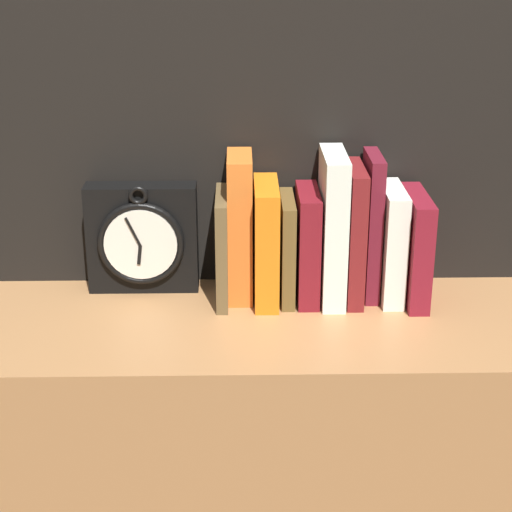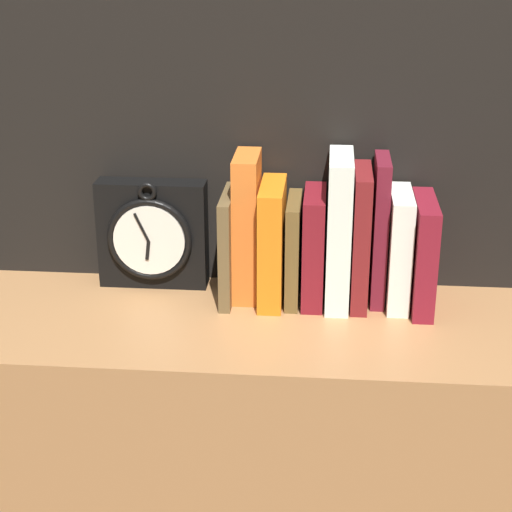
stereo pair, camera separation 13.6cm
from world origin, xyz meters
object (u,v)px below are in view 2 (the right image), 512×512
Objects in this scene: book_slot1_orange at (247,227)px; book_slot9_maroon at (423,254)px; book_slot7_maroon at (379,230)px; book_slot3_brown at (293,250)px; book_slot2_orange at (272,243)px; book_slot0_brown at (228,246)px; book_slot5_white at (339,231)px; book_slot4_maroon at (314,247)px; clock at (152,234)px; book_slot8_white at (399,249)px; book_slot6_maroon at (361,237)px.

book_slot9_maroon is at bearing -3.93° from book_slot1_orange.
book_slot1_orange is 1.00× the size of book_slot7_maroon.
book_slot9_maroon is (0.22, -0.01, 0.00)m from book_slot3_brown.
book_slot7_maroon reaches higher than book_slot2_orange.
book_slot0_brown is 0.19m from book_slot5_white.
book_slot4_maroon is at bearing -174.20° from book_slot7_maroon.
book_slot3_brown is 0.93× the size of book_slot4_maroon.
book_slot2_orange is 1.07× the size of book_slot4_maroon.
book_slot7_maroon reaches higher than book_slot9_maroon.
book_slot9_maroon is (0.47, -0.05, -0.00)m from clock.
book_slot7_maroon is (0.26, 0.02, 0.03)m from book_slot0_brown.
book_slot9_maroon is at bearing -3.15° from book_slot4_maroon.
book_slot7_maroon is 0.08m from book_slot9_maroon.
book_slot0_brown is 1.00× the size of book_slot9_maroon.
book_slot5_white is 0.11m from book_slot8_white.
book_slot4_maroon is (0.15, 0.00, 0.00)m from book_slot0_brown.
book_slot0_brown reaches higher than book_slot3_brown.
book_slot1_orange is 0.16m from book_slot5_white.
book_slot8_white is at bearing 165.67° from book_slot9_maroon.
book_slot4_maroon is 0.08m from book_slot6_maroon.
book_slot8_white is (0.26, -0.01, -0.03)m from book_slot1_orange.
book_slot4_maroon is 0.82× the size of book_slot6_maroon.
book_slot3_brown is at bearing -8.01° from clock.
book_slot6_maroon is at bearing 175.22° from book_slot9_maroon.
clock reaches higher than book_slot3_brown.
book_slot9_maroon reaches higher than book_slot3_brown.
book_slot5_white is (0.33, -0.04, 0.03)m from clock.
book_slot3_brown is 0.15m from book_slot7_maroon.
book_slot1_orange is 1.40× the size of book_slot3_brown.
book_slot7_maroon is at bearing 0.20° from book_slot1_orange.
book_slot7_maroon is (0.40, -0.03, 0.03)m from clock.
book_slot6_maroon is at bearing 4.69° from book_slot5_white.
book_slot4_maroon is at bearing 174.06° from book_slot5_white.
book_slot5_white reaches higher than book_slot8_white.
book_slot3_brown is 0.12m from book_slot6_maroon.
book_slot7_maroon is at bearing 12.75° from book_slot5_white.
book_slot1_orange is 0.26m from book_slot8_white.
book_slot1_orange is 1.29× the size of book_slot8_white.
book_slot9_maroon is (0.14, -0.01, -0.04)m from book_slot5_white.
book_slot5_white is at bearing -7.05° from clock.
book_slot1_orange reaches higher than book_slot6_maroon.
book_slot2_orange reaches higher than book_slot3_brown.
book_slot1_orange reaches higher than book_slot9_maroon.
book_slot1_orange is at bearing 177.70° from book_slot8_white.
book_slot8_white is (0.29, 0.00, 0.00)m from book_slot0_brown.
clock is 0.77× the size of book_slot5_white.
book_slot6_maroon reaches higher than book_slot4_maroon.
book_slot8_white reaches higher than book_slot0_brown.
book_slot8_white is (0.14, 0.00, 0.00)m from book_slot4_maroon.
book_slot3_brown is 0.18m from book_slot8_white.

